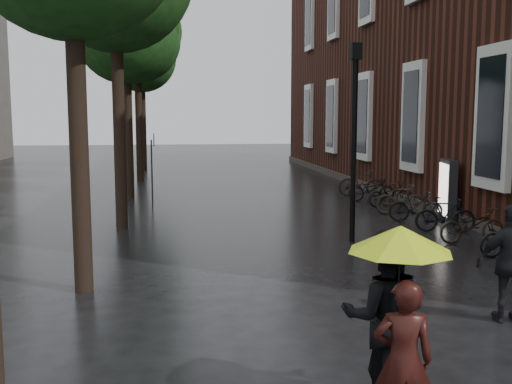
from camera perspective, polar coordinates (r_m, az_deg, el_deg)
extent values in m
cube|color=#38160F|center=(26.60, 21.87, 13.17)|extent=(10.00, 33.00, 12.00)
cube|color=silver|center=(16.12, 21.80, 6.61)|extent=(0.25, 1.60, 3.60)
cube|color=black|center=(16.07, 21.48, 6.63)|extent=(0.10, 1.20, 3.00)
cube|color=silver|center=(20.60, 14.80, 6.94)|extent=(0.25, 1.60, 3.60)
cube|color=black|center=(20.56, 14.54, 6.94)|extent=(0.10, 1.20, 3.00)
cube|color=silver|center=(25.28, 10.34, 7.09)|extent=(0.25, 1.60, 3.60)
cube|color=black|center=(25.25, 10.13, 7.09)|extent=(0.10, 1.20, 3.00)
cube|color=silver|center=(30.07, 7.29, 7.17)|extent=(0.25, 1.60, 3.60)
cube|color=black|center=(30.04, 7.10, 7.17)|extent=(0.10, 1.20, 3.00)
cube|color=silver|center=(30.55, 7.47, 17.54)|extent=(0.25, 1.60, 3.60)
cube|color=black|center=(30.53, 7.28, 17.55)|extent=(0.10, 1.20, 3.00)
cube|color=silver|center=(34.91, 5.08, 7.21)|extent=(0.25, 1.60, 3.60)
cube|color=black|center=(34.89, 4.92, 7.22)|extent=(0.10, 1.20, 3.00)
cube|color=silver|center=(35.33, 5.18, 16.17)|extent=(0.25, 1.60, 3.60)
cube|color=black|center=(35.31, 5.02, 16.18)|extent=(0.10, 1.20, 3.00)
cube|color=#3F3833|center=(24.56, 11.27, 0.40)|extent=(0.40, 33.00, 0.30)
cylinder|color=black|center=(10.61, -16.45, 2.70)|extent=(0.32, 0.32, 4.51)
cylinder|color=black|center=(16.53, -12.87, 5.13)|extent=(0.32, 0.32, 4.95)
cylinder|color=black|center=(22.53, -12.03, 5.00)|extent=(0.32, 0.32, 4.40)
cylinder|color=black|center=(28.51, -11.07, 5.86)|extent=(0.32, 0.32, 4.79)
cylinder|color=black|center=(34.51, -10.68, 5.92)|extent=(0.32, 0.32, 4.57)
imported|color=black|center=(5.97, 13.84, -15.32)|extent=(0.64, 0.49, 1.56)
imported|color=black|center=(6.58, 12.14, -11.57)|extent=(1.05, 0.90, 1.89)
cylinder|color=black|center=(6.20, 13.38, -10.41)|extent=(0.02, 0.02, 1.33)
cone|color=#CCEA18|center=(6.03, 13.57, -4.35)|extent=(1.05, 1.05, 0.27)
cylinder|color=black|center=(6.00, 13.62, -2.73)|extent=(0.02, 0.02, 0.08)
imported|color=black|center=(9.66, 23.22, -6.28)|extent=(1.10, 0.62, 1.77)
imported|color=black|center=(15.27, 19.88, -2.97)|extent=(1.72, 0.70, 0.88)
imported|color=black|center=(16.47, 17.58, -2.05)|extent=(1.62, 0.77, 0.94)
imported|color=black|center=(17.80, 14.99, -1.29)|extent=(1.60, 0.78, 0.93)
imported|color=black|center=(19.15, 13.66, -0.61)|extent=(1.62, 0.53, 0.96)
imported|color=black|center=(20.64, 12.59, -0.18)|extent=(1.68, 0.86, 0.84)
imported|color=black|center=(21.70, 10.93, 0.26)|extent=(1.71, 0.76, 0.87)
imported|color=black|center=(23.07, 9.98, 0.91)|extent=(1.80, 0.82, 1.04)
cube|color=black|center=(18.05, 17.80, 0.11)|extent=(0.25, 1.19, 1.80)
cube|color=silver|center=(17.99, 17.43, 0.26)|extent=(0.04, 1.00, 1.47)
cylinder|color=black|center=(14.48, 9.29, 3.89)|extent=(0.13, 0.13, 4.42)
cube|color=black|center=(14.53, 9.49, 13.07)|extent=(0.24, 0.24, 0.39)
sphere|color=#FFE5B2|center=(14.53, 9.49, 13.07)|extent=(0.20, 0.20, 0.20)
cylinder|color=#262628|center=(20.81, -9.89, 1.86)|extent=(0.05, 0.05, 2.22)
cylinder|color=#0E3D9B|center=(20.73, -9.71, 4.92)|extent=(0.03, 0.44, 0.44)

